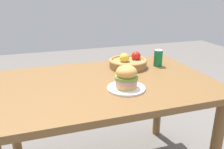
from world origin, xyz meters
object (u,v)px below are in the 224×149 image
Objects in this scene: plate at (126,88)px; soda_can at (158,58)px; sandwich at (126,77)px; fruit_basket at (128,62)px.

plate is 1.80× the size of soda_can.
plate is 0.07m from sandwich.
fruit_basket is (-0.23, 0.04, -0.02)m from soda_can.
fruit_basket reaches higher than plate.
soda_can reaches higher than fruit_basket.
plate is at bearing 116.57° from sandwich.
sandwich reaches higher than plate.
sandwich reaches higher than soda_can.
fruit_basket is (0.17, 0.39, -0.04)m from sandwich.
fruit_basket is at bearing 168.96° from soda_can.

